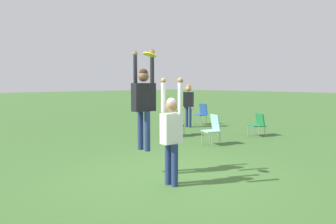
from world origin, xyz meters
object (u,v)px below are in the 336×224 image
object	(u,v)px
person_jumping	(144,98)
camping_chair_5	(177,122)
person_defending	(171,130)
camping_chair_2	(202,112)
frisbee	(150,55)
camping_chair_1	(213,127)
person_spectator_near	(188,101)
camping_chair_0	(258,123)

from	to	relation	value
person_jumping	camping_chair_5	world-z (taller)	person_jumping
person_defending	camping_chair_2	size ratio (longest dim) A/B	2.11
frisbee	camping_chair_1	world-z (taller)	frisbee
person_jumping	camping_chair_2	distance (m)	8.45
person_jumping	person_defending	bearing A→B (deg)	-90.00
person_jumping	person_spectator_near	world-z (taller)	person_jumping
camping_chair_0	camping_chair_2	size ratio (longest dim) A/B	0.85
person_spectator_near	camping_chair_2	bearing A→B (deg)	64.08
frisbee	person_spectator_near	size ratio (longest dim) A/B	0.14
frisbee	camping_chair_5	world-z (taller)	frisbee
person_spectator_near	camping_chair_1	bearing A→B (deg)	-74.52
frisbee	camping_chair_0	world-z (taller)	frisbee
camping_chair_1	person_spectator_near	xyz separation A→B (m)	(-3.14, 2.37, 0.56)
camping_chair_5	person_spectator_near	world-z (taller)	person_spectator_near
person_defending	person_spectator_near	world-z (taller)	person_defending
camping_chair_1	camping_chair_5	size ratio (longest dim) A/B	1.03
person_jumping	camping_chair_2	world-z (taller)	person_jumping
person_jumping	person_spectator_near	size ratio (longest dim) A/B	1.12
camping_chair_0	camping_chair_1	size ratio (longest dim) A/B	0.87
camping_chair_2	person_spectator_near	distance (m)	1.31
camping_chair_2	person_spectator_near	xyz separation A→B (m)	(0.24, -1.16, 0.55)
person_defending	camping_chair_5	size ratio (longest dim) A/B	2.23
person_jumping	camping_chair_0	xyz separation A→B (m)	(-0.93, 6.06, -1.11)
person_defending	frisbee	world-z (taller)	frisbee
person_defending	camping_chair_5	xyz separation A→B (m)	(-3.83, 4.12, -0.53)
person_jumping	camping_chair_5	bearing A→B (deg)	42.90
camping_chair_0	camping_chair_5	xyz separation A→B (m)	(-2.00, -2.04, 0.05)
frisbee	camping_chair_1	distance (m)	4.45
frisbee	camping_chair_0	distance (m)	6.66
camping_chair_0	person_spectator_near	bearing A→B (deg)	30.93
person_jumping	frisbee	xyz separation A→B (m)	(0.39, -0.17, 0.83)
frisbee	person_jumping	bearing A→B (deg)	156.10
camping_chair_2	camping_chair_5	bearing A→B (deg)	121.57
frisbee	camping_chair_2	xyz separation A→B (m)	(-4.80, 7.31, -1.85)
frisbee	camping_chair_1	xyz separation A→B (m)	(-1.42, 3.78, -1.87)
frisbee	camping_chair_5	xyz separation A→B (m)	(-3.33, 4.19, -1.90)
camping_chair_0	camping_chair_5	distance (m)	2.86
person_jumping	frisbee	world-z (taller)	person_jumping
frisbee	camping_chair_5	size ratio (longest dim) A/B	0.29
person_jumping	person_spectator_near	xyz separation A→B (m)	(-4.17, 5.98, -0.48)
camping_chair_0	camping_chair_1	xyz separation A→B (m)	(-0.09, -2.45, 0.08)
person_defending	camping_chair_1	world-z (taller)	person_defending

